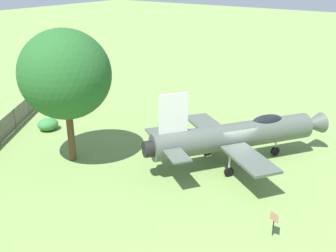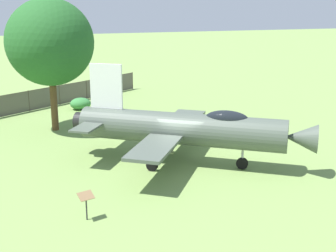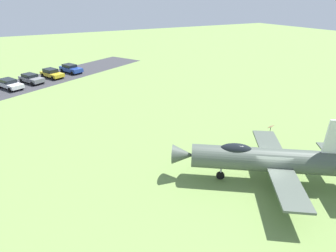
{
  "view_description": "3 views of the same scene",
  "coord_description": "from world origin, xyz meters",
  "px_view_note": "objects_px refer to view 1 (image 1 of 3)",
  "views": [
    {
      "loc": [
        10.06,
        -21.47,
        11.89
      ],
      "look_at": [
        -3.53,
        -2.27,
        2.5
      ],
      "focal_mm": 42.78,
      "sensor_mm": 36.0,
      "label": 1
    },
    {
      "loc": [
        21.82,
        -8.0,
        8.35
      ],
      "look_at": [
        0.2,
        -0.77,
        2.16
      ],
      "focal_mm": 49.53,
      "sensor_mm": 36.0,
      "label": 2
    },
    {
      "loc": [
        -10.56,
        13.66,
        12.11
      ],
      "look_at": [
        8.87,
        3.31,
        1.5
      ],
      "focal_mm": 28.58,
      "sensor_mm": 36.0,
      "label": 3
    }
  ],
  "objects_px": {
    "display_jet": "(239,135)",
    "shade_tree": "(65,75)",
    "info_plaque": "(274,220)",
    "shrub_near_fence": "(48,124)"
  },
  "relations": [
    {
      "from": "shrub_near_fence",
      "to": "shade_tree",
      "type": "bearing_deg",
      "value": -24.05
    },
    {
      "from": "display_jet",
      "to": "shade_tree",
      "type": "relative_size",
      "value": 1.37
    },
    {
      "from": "display_jet",
      "to": "shrub_near_fence",
      "type": "relative_size",
      "value": 7.19
    },
    {
      "from": "shade_tree",
      "to": "display_jet",
      "type": "bearing_deg",
      "value": 33.52
    },
    {
      "from": "shade_tree",
      "to": "info_plaque",
      "type": "bearing_deg",
      "value": -0.32
    },
    {
      "from": "info_plaque",
      "to": "display_jet",
      "type": "bearing_deg",
      "value": 128.47
    },
    {
      "from": "display_jet",
      "to": "shade_tree",
      "type": "xyz_separation_m",
      "value": [
        -9.03,
        -5.98,
        3.84
      ]
    },
    {
      "from": "display_jet",
      "to": "shrub_near_fence",
      "type": "distance_m",
      "value": 15.04
    },
    {
      "from": "shrub_near_fence",
      "to": "info_plaque",
      "type": "distance_m",
      "value": 19.52
    },
    {
      "from": "shade_tree",
      "to": "info_plaque",
      "type": "height_order",
      "value": "shade_tree"
    }
  ]
}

